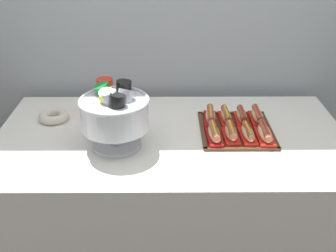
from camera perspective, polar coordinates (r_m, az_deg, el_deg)
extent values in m
cube|color=white|center=(2.06, 0.41, -10.20)|extent=(1.61, 0.86, 0.74)
cylinder|color=black|center=(2.63, -15.22, -12.35)|extent=(0.05, 0.05, 0.04)
cylinder|color=black|center=(2.64, 15.73, -12.21)|extent=(0.05, 0.05, 0.04)
cube|color=#56331E|center=(1.91, 9.55, -0.62)|extent=(0.33, 0.36, 0.01)
cube|color=#56331E|center=(1.76, 10.42, -3.10)|extent=(0.33, 0.02, 0.01)
cube|color=#56331E|center=(2.06, 8.84, 1.85)|extent=(0.33, 0.02, 0.01)
cube|color=#56331E|center=(1.89, 4.86, -0.45)|extent=(0.02, 0.36, 0.01)
cube|color=#56331E|center=(1.94, 14.14, -0.42)|extent=(0.02, 0.36, 0.01)
cube|color=#B21414|center=(1.82, 6.47, -1.52)|extent=(0.07, 0.18, 0.02)
ellipsoid|color=tan|center=(1.81, 6.51, -0.96)|extent=(0.06, 0.17, 0.04)
cylinder|color=#A8563D|center=(1.80, 6.53, -0.66)|extent=(0.04, 0.16, 0.03)
cylinder|color=yellow|center=(1.79, 6.55, -0.25)|extent=(0.01, 0.14, 0.01)
cube|color=red|center=(1.83, 8.81, -1.51)|extent=(0.07, 0.15, 0.02)
ellipsoid|color=tan|center=(1.81, 8.87, -0.87)|extent=(0.05, 0.14, 0.04)
cylinder|color=#A8563D|center=(1.81, 8.90, -0.52)|extent=(0.04, 0.14, 0.03)
cylinder|color=yellow|center=(1.80, 8.93, -0.11)|extent=(0.01, 0.12, 0.01)
cube|color=red|center=(1.84, 11.12, -1.49)|extent=(0.07, 0.17, 0.02)
ellipsoid|color=#E0BC7F|center=(1.83, 11.18, -0.93)|extent=(0.06, 0.15, 0.04)
cylinder|color=#9E4C38|center=(1.82, 11.21, -0.62)|extent=(0.03, 0.15, 0.03)
cylinder|color=yellow|center=(1.82, 11.25, -0.27)|extent=(0.01, 0.12, 0.01)
cube|color=red|center=(1.86, 13.40, -1.47)|extent=(0.07, 0.18, 0.02)
ellipsoid|color=beige|center=(1.85, 13.46, -0.92)|extent=(0.06, 0.17, 0.04)
cylinder|color=#A8563D|center=(1.84, 13.50, -0.62)|extent=(0.03, 0.17, 0.03)
cylinder|color=red|center=(1.83, 13.55, -0.23)|extent=(0.01, 0.14, 0.01)
cube|color=#B21414|center=(1.96, 5.97, 0.86)|extent=(0.07, 0.17, 0.02)
ellipsoid|color=#E0BC7F|center=(1.95, 6.00, 1.45)|extent=(0.05, 0.16, 0.04)
cylinder|color=#9E4C38|center=(1.94, 6.02, 1.78)|extent=(0.04, 0.16, 0.03)
cylinder|color=yellow|center=(1.94, 6.04, 2.15)|extent=(0.02, 0.13, 0.01)
cube|color=red|center=(1.97, 8.14, 0.86)|extent=(0.06, 0.16, 0.02)
ellipsoid|color=tan|center=(1.96, 8.18, 1.43)|extent=(0.05, 0.15, 0.04)
cylinder|color=#A8563D|center=(1.95, 8.21, 1.75)|extent=(0.04, 0.15, 0.03)
cylinder|color=yellow|center=(1.95, 8.23, 2.11)|extent=(0.01, 0.12, 0.01)
cube|color=red|center=(1.98, 10.29, 0.86)|extent=(0.06, 0.16, 0.02)
ellipsoid|color=tan|center=(1.97, 10.34, 1.45)|extent=(0.05, 0.15, 0.04)
cylinder|color=#9E4C38|center=(1.97, 10.37, 1.78)|extent=(0.03, 0.13, 0.03)
cylinder|color=red|center=(1.96, 10.41, 2.14)|extent=(0.01, 0.11, 0.01)
cube|color=red|center=(2.00, 12.40, 0.86)|extent=(0.06, 0.17, 0.02)
ellipsoid|color=#E0BC7F|center=(1.99, 12.47, 1.46)|extent=(0.05, 0.15, 0.04)
cylinder|color=#A8563D|center=(1.98, 12.51, 1.80)|extent=(0.03, 0.15, 0.03)
cylinder|color=red|center=(1.97, 12.55, 2.15)|extent=(0.01, 0.13, 0.01)
cylinder|color=silver|center=(1.78, -7.19, -2.59)|extent=(0.21, 0.21, 0.02)
cone|color=silver|center=(1.75, -7.29, -1.26)|extent=(0.07, 0.07, 0.08)
cylinder|color=silver|center=(1.71, -7.49, 1.69)|extent=(0.29, 0.29, 0.12)
torus|color=silver|center=(1.68, -7.62, 3.58)|extent=(0.30, 0.30, 0.02)
cylinder|color=#B7BCC6|center=(1.67, -6.25, 3.07)|extent=(0.11, 0.13, 0.15)
cylinder|color=black|center=(1.76, -6.26, 4.45)|extent=(0.10, 0.09, 0.13)
cylinder|color=#197A33|center=(1.75, -8.59, 4.10)|extent=(0.13, 0.10, 0.15)
cylinder|color=yellow|center=(1.69, -8.51, 3.20)|extent=(0.10, 0.13, 0.15)
cylinder|color=#B7BCC6|center=(1.67, -7.91, 2.90)|extent=(0.10, 0.08, 0.13)
cylinder|color=black|center=(1.63, -7.25, 2.36)|extent=(0.09, 0.08, 0.14)
cylinder|color=red|center=(2.04, -8.67, 2.98)|extent=(0.08, 0.08, 0.11)
cylinder|color=red|center=(2.03, -8.71, 3.50)|extent=(0.08, 0.08, 0.11)
cylinder|color=red|center=(2.02, -8.75, 4.02)|extent=(0.08, 0.08, 0.11)
cylinder|color=red|center=(2.01, -8.79, 4.55)|extent=(0.08, 0.08, 0.11)
cylinder|color=red|center=(2.00, -8.83, 5.08)|extent=(0.08, 0.08, 0.11)
torus|color=silver|center=(2.05, -15.76, 1.36)|extent=(0.15, 0.15, 0.04)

